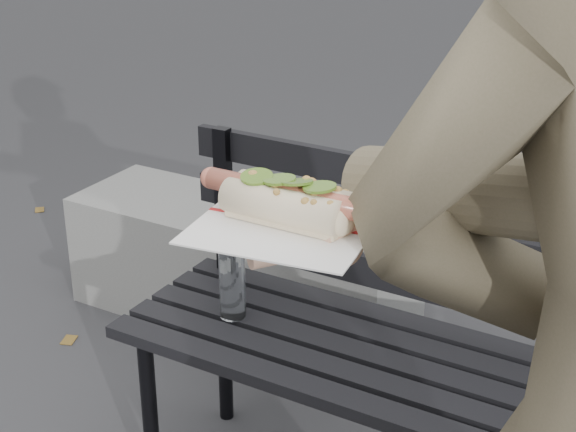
% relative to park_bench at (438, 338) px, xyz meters
% --- Properties ---
extents(park_bench, '(1.50, 0.44, 0.88)m').
position_rel_park_bench_xyz_m(park_bench, '(0.00, 0.00, 0.00)').
color(park_bench, black).
rests_on(park_bench, ground).
extents(concrete_block, '(1.20, 0.40, 0.40)m').
position_rel_park_bench_xyz_m(concrete_block, '(-0.92, 0.60, -0.32)').
color(concrete_block, slate).
rests_on(concrete_block, ground).
extents(held_hotdog, '(0.63, 0.30, 0.20)m').
position_rel_park_bench_xyz_m(held_hotdog, '(0.32, -0.84, 0.70)').
color(held_hotdog, brown).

